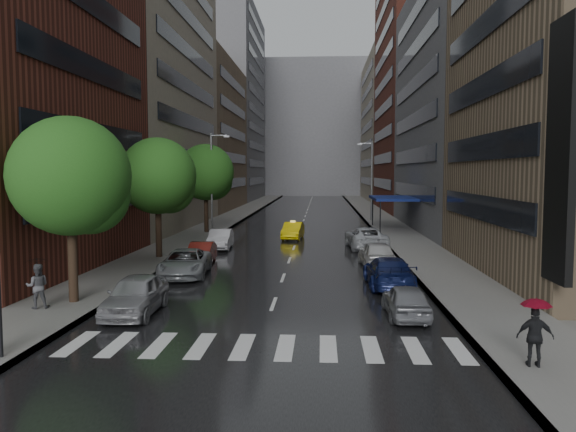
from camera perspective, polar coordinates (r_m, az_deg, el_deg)
The scene contains 19 objects.
ground at distance 20.82m, azimuth -2.43°, elevation -11.48°, with size 220.00×220.00×0.00m, color gray.
road at distance 70.17m, azimuth 1.72°, elevation -0.14°, with size 14.00×140.00×0.01m, color black.
sidewalk_left at distance 71.00m, azimuth -5.56°, elevation -0.05°, with size 4.00×140.00×0.15m, color gray.
sidewalk_right at distance 70.48m, azimuth 9.06°, elevation -0.12°, with size 4.00×140.00×0.15m, color gray.
crosswalk at distance 18.89m, azimuth -2.44°, elevation -13.13°, with size 13.15×2.80×0.01m.
buildings_left at distance 81.17m, azimuth -8.94°, elevation 11.75°, with size 8.00×108.00×38.00m.
buildings_right at distance 78.24m, azimuth 13.17°, elevation 11.25°, with size 8.05×109.10×36.00m.
building_far at distance 138.30m, azimuth 2.58°, elevation 8.80°, with size 40.00×14.00×32.00m, color slate.
tree_near at distance 25.57m, azimuth -21.26°, elevation 3.76°, with size 5.08×5.08×8.09m.
tree_mid at distance 37.56m, azimuth -13.10°, elevation 3.97°, with size 4.99×4.99×7.96m.
tree_far at distance 52.38m, azimuth -8.35°, elevation 4.42°, with size 5.20×5.20×8.28m.
taxi at distance 47.76m, azimuth 0.50°, elevation -1.50°, with size 1.50×4.31×1.42m, color #DABE0B.
parked_cars_left at distance 31.90m, azimuth -10.18°, elevation -4.55°, with size 2.88×23.71×1.59m.
parked_cars_right at distance 34.25m, azimuth 9.00°, elevation -3.85°, with size 3.16×24.94×1.61m.
ped_black_umbrella at distance 25.23m, azimuth -24.13°, elevation -5.83°, with size 1.08×0.98×2.09m.
ped_red_umbrella at distance 17.82m, azimuth 23.85°, elevation -10.22°, with size 1.06×0.82×2.01m.
street_lamp_left at distance 50.86m, azimuth -7.68°, elevation 3.54°, with size 1.74×0.22×9.00m.
street_lamp_right at distance 65.15m, azimuth 8.42°, elevation 3.75°, with size 1.74×0.22×9.00m.
awning at distance 55.40m, azimuth 10.60°, elevation 1.77°, with size 4.00×8.00×3.12m.
Camera 1 is at (2.05, -19.90, 5.75)m, focal length 35.00 mm.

